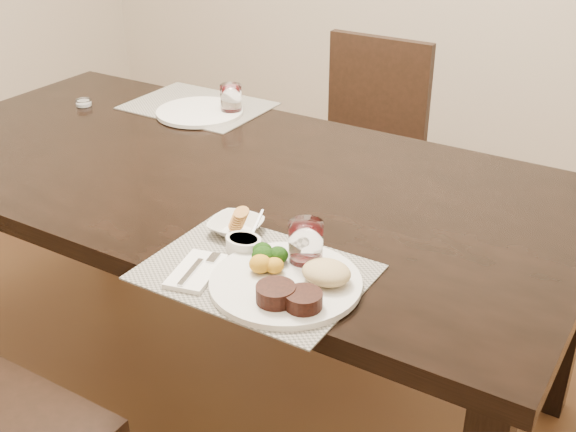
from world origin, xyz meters
The scene contains 14 objects.
ground_plane centered at (0.00, 0.00, 0.00)m, with size 4.50×4.50×0.00m, color #472816.
dining_table centered at (0.00, 0.00, 0.67)m, with size 2.00×1.00×0.75m.
chair_far centered at (0.00, 0.93, 0.50)m, with size 0.42×0.42×0.90m.
placemat_near centered at (0.38, -0.39, 0.75)m, with size 0.46×0.34×0.00m, color gray.
placemat_far centered at (-0.38, 0.39, 0.75)m, with size 0.46×0.34×0.00m, color gray.
dinner_plate centered at (0.48, -0.41, 0.77)m, with size 0.31×0.31×0.06m.
napkin_fork centered at (0.28, -0.46, 0.76)m, with size 0.12×0.17×0.02m.
steak_knife centered at (0.53, -0.44, 0.76)m, with size 0.07×0.22×0.01m.
cracker_bowl centered at (0.25, -0.27, 0.77)m, with size 0.13×0.13×0.05m.
sauce_ramekin centered at (0.31, -0.34, 0.77)m, with size 0.08×0.13×0.07m.
wine_glass_near centered at (0.46, -0.31, 0.80)m, with size 0.07×0.07×0.10m.
far_plate centered at (-0.32, 0.32, 0.76)m, with size 0.29×0.29×0.01m, color silver.
wine_glass_far centered at (-0.23, 0.38, 0.80)m, with size 0.07×0.07×0.10m.
salt_cellar centered at (-0.71, 0.19, 0.76)m, with size 0.05×0.05×0.02m.
Camera 1 is at (1.12, -1.46, 1.57)m, focal length 45.00 mm.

